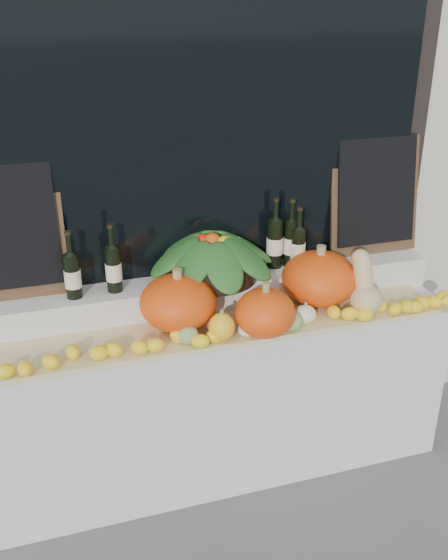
{
  "coord_description": "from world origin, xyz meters",
  "views": [
    {
      "loc": [
        -0.77,
        -1.02,
        2.33
      ],
      "look_at": [
        0.0,
        1.45,
        1.12
      ],
      "focal_mm": 40.0,
      "sensor_mm": 36.0,
      "label": 1
    }
  ],
  "objects_px": {
    "pumpkin_left": "(178,302)",
    "pumpkin_right": "(319,278)",
    "butternut_squash": "(365,289)",
    "wine_bottle_tall": "(275,243)",
    "produce_bowl": "(212,256)"
  },
  "relations": [
    {
      "from": "butternut_squash",
      "to": "wine_bottle_tall",
      "type": "bearing_deg",
      "value": 133.46
    },
    {
      "from": "wine_bottle_tall",
      "to": "pumpkin_right",
      "type": "bearing_deg",
      "value": -50.11
    },
    {
      "from": "pumpkin_right",
      "to": "butternut_squash",
      "type": "relative_size",
      "value": 1.26
    },
    {
      "from": "pumpkin_left",
      "to": "wine_bottle_tall",
      "type": "distance_m",
      "value": 0.62
    },
    {
      "from": "pumpkin_left",
      "to": "butternut_squash",
      "type": "xyz_separation_m",
      "value": [
        0.89,
        -0.11,
        -0.01
      ]
    },
    {
      "from": "wine_bottle_tall",
      "to": "butternut_squash",
      "type": "bearing_deg",
      "value": -46.54
    },
    {
      "from": "pumpkin_left",
      "to": "pumpkin_right",
      "type": "distance_m",
      "value": 0.72
    },
    {
      "from": "butternut_squash",
      "to": "wine_bottle_tall",
      "type": "distance_m",
      "value": 0.5
    },
    {
      "from": "produce_bowl",
      "to": "wine_bottle_tall",
      "type": "bearing_deg",
      "value": 6.14
    },
    {
      "from": "pumpkin_right",
      "to": "butternut_squash",
      "type": "distance_m",
      "value": 0.23
    },
    {
      "from": "pumpkin_left",
      "to": "pumpkin_right",
      "type": "height_order",
      "value": "pumpkin_right"
    },
    {
      "from": "pumpkin_right",
      "to": "wine_bottle_tall",
      "type": "height_order",
      "value": "wine_bottle_tall"
    },
    {
      "from": "pumpkin_left",
      "to": "pumpkin_right",
      "type": "bearing_deg",
      "value": 3.07
    },
    {
      "from": "pumpkin_right",
      "to": "butternut_squash",
      "type": "bearing_deg",
      "value": -42.53
    },
    {
      "from": "pumpkin_left",
      "to": "butternut_squash",
      "type": "relative_size",
      "value": 1.19
    }
  ]
}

